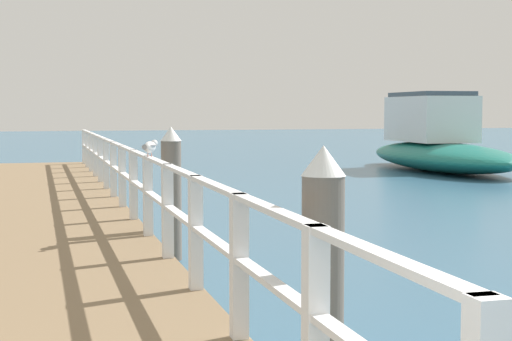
% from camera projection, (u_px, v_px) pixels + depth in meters
% --- Properties ---
extents(pier_deck, '(2.72, 24.45, 0.42)m').
position_uv_depth(pier_deck, '(47.00, 221.00, 13.28)').
color(pier_deck, '#846B4C').
rests_on(pier_deck, ground_plane).
extents(pier_railing, '(0.12, 22.97, 1.07)m').
position_uv_depth(pier_railing, '(122.00, 169.00, 13.55)').
color(pier_railing, white).
rests_on(pier_railing, pier_deck).
extents(dock_piling_near, '(0.29, 0.29, 1.86)m').
position_uv_depth(dock_piling_near, '(323.00, 286.00, 5.13)').
color(dock_piling_near, '#6B6056').
rests_on(dock_piling_near, ground_plane).
extents(dock_piling_far, '(0.29, 0.29, 1.86)m').
position_uv_depth(dock_piling_far, '(171.00, 193.00, 10.91)').
color(dock_piling_far, '#6B6056').
rests_on(dock_piling_far, ground_plane).
extents(seagull_foreground, '(0.26, 0.44, 0.21)m').
position_uv_depth(seagull_foreground, '(150.00, 146.00, 10.16)').
color(seagull_foreground, white).
rests_on(seagull_foreground, pier_railing).
extents(boat_2, '(3.45, 8.97, 2.73)m').
position_uv_depth(boat_2, '(438.00, 144.00, 27.18)').
color(boat_2, '#197266').
rests_on(boat_2, ground_plane).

